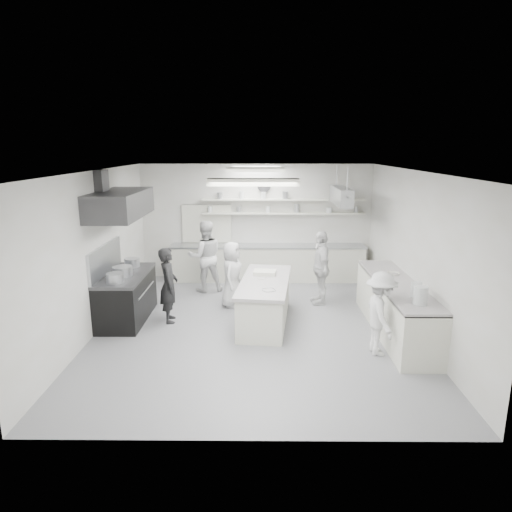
{
  "coord_description": "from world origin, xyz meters",
  "views": [
    {
      "loc": [
        0.09,
        -8.21,
        3.43
      ],
      "look_at": [
        0.02,
        0.6,
        1.28
      ],
      "focal_mm": 31.58,
      "sensor_mm": 36.0,
      "label": 1
    }
  ],
  "objects_px": {
    "stove": "(127,298)",
    "right_counter": "(395,308)",
    "cook_stove": "(169,285)",
    "cook_back": "(205,256)",
    "prep_island": "(265,302)",
    "back_counter": "(268,263)"
  },
  "relations": [
    {
      "from": "cook_stove",
      "to": "cook_back",
      "type": "distance_m",
      "value": 2.03
    },
    {
      "from": "prep_island",
      "to": "stove",
      "type": "bearing_deg",
      "value": -176.4
    },
    {
      "from": "right_counter",
      "to": "cook_back",
      "type": "relative_size",
      "value": 1.91
    },
    {
      "from": "back_counter",
      "to": "right_counter",
      "type": "xyz_separation_m",
      "value": [
        2.35,
        -3.4,
        0.01
      ]
    },
    {
      "from": "back_counter",
      "to": "cook_back",
      "type": "distance_m",
      "value": 1.83
    },
    {
      "from": "cook_back",
      "to": "back_counter",
      "type": "bearing_deg",
      "value": -163.51
    },
    {
      "from": "back_counter",
      "to": "prep_island",
      "type": "distance_m",
      "value": 2.94
    },
    {
      "from": "stove",
      "to": "cook_back",
      "type": "height_order",
      "value": "cook_back"
    },
    {
      "from": "stove",
      "to": "prep_island",
      "type": "relative_size",
      "value": 0.8
    },
    {
      "from": "back_counter",
      "to": "right_counter",
      "type": "distance_m",
      "value": 4.13
    },
    {
      "from": "right_counter",
      "to": "prep_island",
      "type": "bearing_deg",
      "value": 169.38
    },
    {
      "from": "back_counter",
      "to": "stove",
      "type": "bearing_deg",
      "value": -136.01
    },
    {
      "from": "right_counter",
      "to": "prep_island",
      "type": "distance_m",
      "value": 2.5
    },
    {
      "from": "back_counter",
      "to": "right_counter",
      "type": "relative_size",
      "value": 1.52
    },
    {
      "from": "stove",
      "to": "cook_stove",
      "type": "bearing_deg",
      "value": -6.62
    },
    {
      "from": "back_counter",
      "to": "prep_island",
      "type": "bearing_deg",
      "value": -91.99
    },
    {
      "from": "stove",
      "to": "prep_island",
      "type": "xyz_separation_m",
      "value": [
        2.8,
        -0.14,
        -0.04
      ]
    },
    {
      "from": "cook_back",
      "to": "prep_island",
      "type": "bearing_deg",
      "value": 109.97
    },
    {
      "from": "stove",
      "to": "right_counter",
      "type": "distance_m",
      "value": 5.28
    },
    {
      "from": "stove",
      "to": "cook_stove",
      "type": "relative_size",
      "value": 1.19
    },
    {
      "from": "cook_stove",
      "to": "right_counter",
      "type": "bearing_deg",
      "value": -107.62
    },
    {
      "from": "stove",
      "to": "cook_back",
      "type": "bearing_deg",
      "value": 53.38
    }
  ]
}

